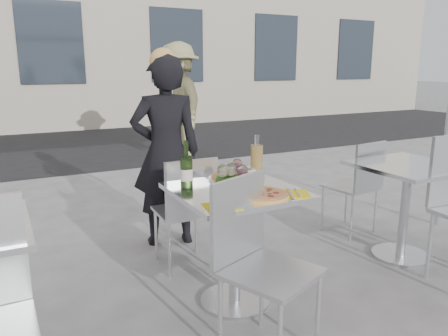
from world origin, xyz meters
name	(u,v)px	position (x,y,z in m)	size (l,w,h in m)	color
ground	(235,302)	(0.00, 0.00, 0.00)	(80.00, 80.00, 0.00)	slate
street_asphalt	(72,145)	(0.00, 6.50, 0.00)	(24.00, 5.00, 0.00)	black
main_table	(235,222)	(0.00, 0.00, 0.54)	(0.72, 0.72, 0.75)	#B7BABF
side_table_right	(406,191)	(1.50, 0.00, 0.54)	(0.72, 0.72, 0.75)	#B7BABF
chair_far	(187,204)	(-0.08, 0.57, 0.50)	(0.40, 0.41, 0.85)	silver
chair_near	(255,251)	(-0.13, -0.44, 0.55)	(0.55, 0.56, 0.92)	silver
side_chair_rfar	(359,180)	(1.53, 0.52, 0.50)	(0.44, 0.44, 0.85)	silver
woman_diner	(166,152)	(-0.02, 1.14, 0.78)	(0.57, 0.37, 1.57)	black
pedestrian_b	(179,103)	(1.31, 4.20, 0.92)	(1.19, 0.69, 1.85)	#8D875B
pizza_near	(261,194)	(0.06, -0.19, 0.76)	(0.32, 0.32, 0.02)	#E3B658
pizza_far	(233,177)	(0.10, 0.21, 0.77)	(0.33, 0.33, 0.03)	white
salad_plate	(228,181)	(-0.01, 0.08, 0.79)	(0.22, 0.22, 0.09)	white
wine_bottle	(186,171)	(-0.26, 0.14, 0.86)	(0.07, 0.08, 0.29)	#30511E
carafe	(257,160)	(0.26, 0.18, 0.87)	(0.08, 0.08, 0.29)	tan
sugar_shaker	(251,175)	(0.15, 0.08, 0.80)	(0.06, 0.06, 0.11)	white
wineglass_white_a	(223,172)	(-0.07, 0.03, 0.86)	(0.07, 0.07, 0.16)	white
wineglass_white_b	(231,171)	(-0.02, 0.03, 0.86)	(0.07, 0.07, 0.16)	white
wineglass_red_a	(243,172)	(0.03, -0.04, 0.86)	(0.07, 0.07, 0.16)	white
wineglass_red_b	(237,166)	(0.08, 0.13, 0.86)	(0.07, 0.07, 0.16)	white
napkin_left	(222,207)	(-0.23, -0.27, 0.75)	(0.21, 0.21, 0.01)	yellow
napkin_right	(293,193)	(0.25, -0.24, 0.75)	(0.24, 0.24, 0.01)	yellow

